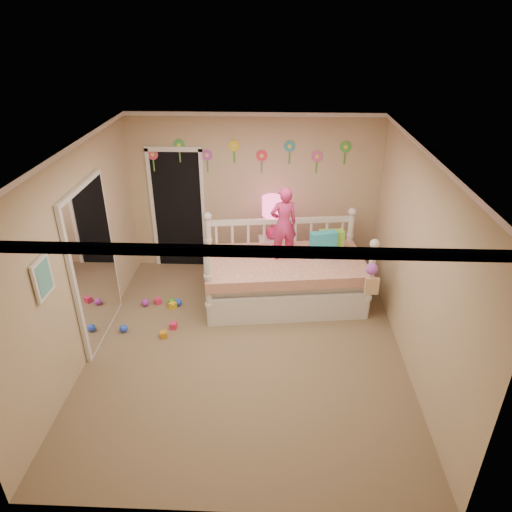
{
  "coord_description": "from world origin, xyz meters",
  "views": [
    {
      "loc": [
        0.32,
        -4.77,
        3.88
      ],
      "look_at": [
        0.1,
        0.6,
        1.05
      ],
      "focal_mm": 32.33,
      "sensor_mm": 36.0,
      "label": 1
    }
  ],
  "objects_px": {
    "daybed": "(285,263)",
    "table_lamp": "(272,211)",
    "child": "(283,224)",
    "nightstand": "(271,258)"
  },
  "relations": [
    {
      "from": "child",
      "to": "nightstand",
      "type": "xyz_separation_m",
      "value": [
        -0.16,
        0.68,
        -0.9
      ]
    },
    {
      "from": "child",
      "to": "table_lamp",
      "type": "distance_m",
      "value": 0.7
    },
    {
      "from": "daybed",
      "to": "table_lamp",
      "type": "relative_size",
      "value": 3.34
    },
    {
      "from": "child",
      "to": "nightstand",
      "type": "relative_size",
      "value": 1.56
    },
    {
      "from": "daybed",
      "to": "table_lamp",
      "type": "bearing_deg",
      "value": 98.36
    },
    {
      "from": "table_lamp",
      "to": "daybed",
      "type": "bearing_deg",
      "value": -74.72
    },
    {
      "from": "table_lamp",
      "to": "nightstand",
      "type": "bearing_deg",
      "value": 104.04
    },
    {
      "from": "nightstand",
      "to": "table_lamp",
      "type": "relative_size",
      "value": 0.98
    },
    {
      "from": "nightstand",
      "to": "table_lamp",
      "type": "height_order",
      "value": "table_lamp"
    },
    {
      "from": "daybed",
      "to": "child",
      "type": "height_order",
      "value": "child"
    }
  ]
}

